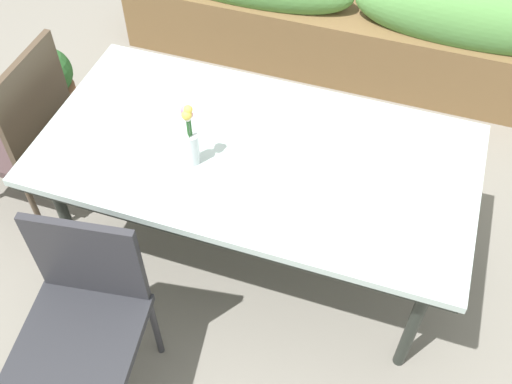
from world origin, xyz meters
name	(u,v)px	position (x,y,z in m)	size (l,w,h in m)	color
ground_plane	(235,254)	(0.00, 0.00, 0.00)	(12.00, 12.00, 0.00)	gray
dining_table	(256,161)	(0.09, 0.04, 0.67)	(1.78, 0.92, 0.72)	#B2C6C1
chair_end_left	(17,125)	(-1.10, 0.04, 0.51)	(0.50, 0.50, 0.92)	#4A3637
chair_near_left	(84,312)	(-0.32, -0.74, 0.50)	(0.50, 0.50, 0.87)	#292A2F
flower_vase	(191,138)	(-0.13, -0.09, 0.86)	(0.06, 0.06, 0.29)	silver
planter_box	(353,26)	(0.20, 1.55, 0.35)	(2.88, 0.37, 0.75)	brown
potted_plant	(52,85)	(-1.32, 0.60, 0.25)	(0.27, 0.27, 0.48)	#9E6047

